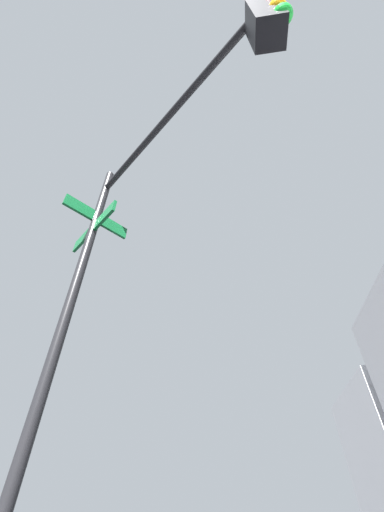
% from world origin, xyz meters
% --- Properties ---
extents(traffic_signal_near, '(2.53, 3.01, 5.73)m').
position_xyz_m(traffic_signal_near, '(-5.73, -6.40, 4.09)').
color(traffic_signal_near, black).
rests_on(traffic_signal_near, ground_plane).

